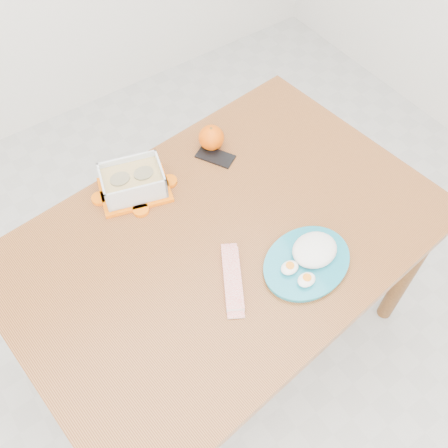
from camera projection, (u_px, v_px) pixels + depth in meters
ground at (237, 348)px, 2.08m from camera, size 3.50×3.50×0.00m
dining_table at (224, 251)px, 1.58m from camera, size 1.40×1.01×0.75m
food_container at (133, 182)px, 1.57m from camera, size 0.26×0.22×0.09m
orange_fruit at (211, 138)px, 1.69m from camera, size 0.09×0.09×0.09m
rice_plate at (309, 257)px, 1.43m from camera, size 0.31×0.31×0.07m
candy_bar at (232, 278)px, 1.41m from camera, size 0.14×0.20×0.02m
smartphone at (215, 156)px, 1.69m from camera, size 0.12×0.14×0.01m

